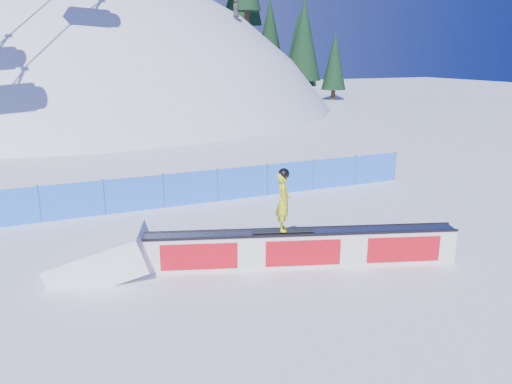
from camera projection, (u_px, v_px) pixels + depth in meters
name	position (u px, v px, depth m)	size (l,w,h in m)	color
ground	(167.00, 259.00, 13.22)	(160.00, 160.00, 0.00)	white
snow_hill	(84.00, 271.00, 55.16)	(64.00, 64.00, 64.00)	white
treeline	(269.00, 9.00, 54.93)	(18.04, 12.27, 20.18)	#362315
safety_fence	(135.00, 194.00, 17.03)	(22.05, 0.05, 1.30)	#2A6BF7
rail_box	(301.00, 248.00, 12.66)	(7.72, 3.02, 0.95)	silver
snow_ramp	(103.00, 273.00, 12.35)	(2.33, 1.56, 0.88)	white
snowboarder	(283.00, 201.00, 12.28)	(1.56, 0.75, 1.62)	black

